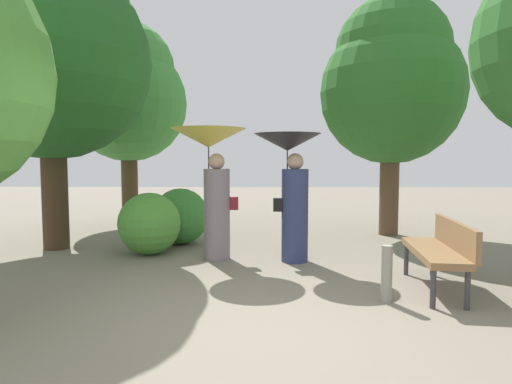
# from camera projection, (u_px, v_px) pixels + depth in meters

# --- Properties ---
(ground_plane) EXTENTS (40.00, 40.00, 0.00)m
(ground_plane) POSITION_uv_depth(u_px,v_px,m) (251.00, 328.00, 4.02)
(ground_plane) COLOR gray
(person_left) EXTENTS (1.15, 1.15, 2.03)m
(person_left) POSITION_uv_depth(u_px,v_px,m) (212.00, 167.00, 6.69)
(person_left) COLOR gray
(person_left) RESTS_ON ground
(person_right) EXTENTS (1.01, 1.01, 1.94)m
(person_right) POSITION_uv_depth(u_px,v_px,m) (291.00, 176.00, 6.55)
(person_right) COLOR navy
(person_right) RESTS_ON ground
(park_bench) EXTENTS (0.66, 1.55, 0.83)m
(park_bench) POSITION_uv_depth(u_px,v_px,m) (441.00, 248.00, 5.15)
(park_bench) COLOR #38383D
(park_bench) RESTS_ON ground
(tree_mid_left) EXTENTS (2.76, 2.76, 4.75)m
(tree_mid_left) POSITION_uv_depth(u_px,v_px,m) (128.00, 93.00, 10.21)
(tree_mid_left) COLOR #4C3823
(tree_mid_left) RESTS_ON ground
(tree_mid_right) EXTENTS (2.87, 2.87, 4.81)m
(tree_mid_right) POSITION_uv_depth(u_px,v_px,m) (392.00, 81.00, 8.76)
(tree_mid_right) COLOR brown
(tree_mid_right) RESTS_ON ground
(tree_far_back) EXTENTS (3.36, 3.36, 5.43)m
(tree_far_back) POSITION_uv_depth(u_px,v_px,m) (50.00, 44.00, 7.34)
(tree_far_back) COLOR #42301E
(tree_far_back) RESTS_ON ground
(bush_path_left) EXTENTS (1.03, 1.03, 1.03)m
(bush_path_left) POSITION_uv_depth(u_px,v_px,m) (181.00, 216.00, 7.97)
(bush_path_left) COLOR #387F33
(bush_path_left) RESTS_ON ground
(bush_path_right) EXTENTS (1.02, 1.02, 1.02)m
(bush_path_right) POSITION_uv_depth(u_px,v_px,m) (149.00, 224.00, 7.10)
(bush_path_right) COLOR #4C9338
(bush_path_right) RESTS_ON ground
(path_marker_post) EXTENTS (0.12, 0.12, 0.63)m
(path_marker_post) POSITION_uv_depth(u_px,v_px,m) (387.00, 274.00, 4.74)
(path_marker_post) COLOR gray
(path_marker_post) RESTS_ON ground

